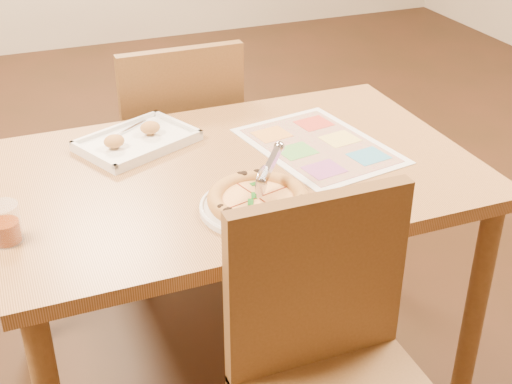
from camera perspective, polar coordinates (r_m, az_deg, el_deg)
name	(u,v)px	position (r m, az deg, el deg)	size (l,w,h in m)	color
dining_table	(236,194)	(1.99, -1.59, -0.18)	(1.30, 0.85, 0.72)	#A27041
chair_near	(333,350)	(1.58, 6.20, -12.44)	(0.42, 0.42, 0.47)	brown
chair_far	(177,133)	(2.53, -6.30, 4.74)	(0.42, 0.42, 0.47)	brown
plate	(256,207)	(1.75, 0.00, -1.22)	(0.28, 0.28, 0.01)	white
pizza	(258,199)	(1.74, 0.17, -0.56)	(0.25, 0.25, 0.04)	#C07E41
pizza_cutter	(268,170)	(1.75, 0.95, 1.78)	(0.12, 0.12, 0.09)	silver
appetizer_tray	(137,141)	(2.09, -9.52, 4.03)	(0.38, 0.33, 0.06)	silver
glass_tumbler	(5,226)	(1.71, -19.46, -2.56)	(0.08, 0.08, 0.09)	maroon
menu	(319,146)	(2.07, 5.04, 3.73)	(0.33, 0.46, 0.01)	silver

